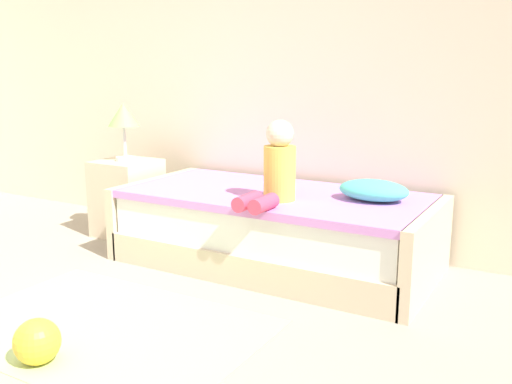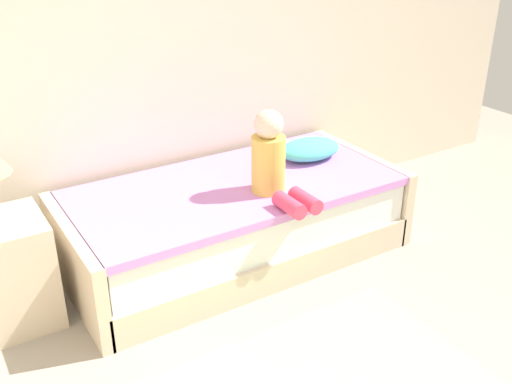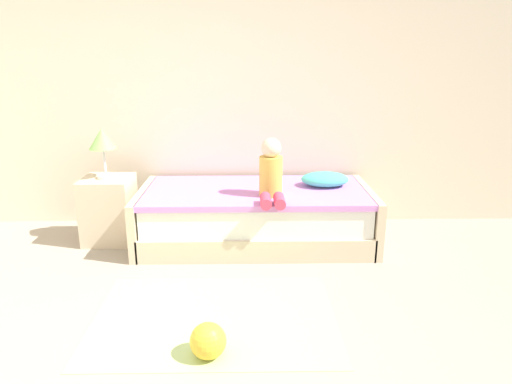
{
  "view_description": "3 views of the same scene",
  "coord_description": "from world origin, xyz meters",
  "px_view_note": "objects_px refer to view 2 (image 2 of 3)",
  "views": [
    {
      "loc": [
        2.34,
        -1.24,
        1.31
      ],
      "look_at": [
        0.62,
        1.75,
        0.55
      ],
      "focal_mm": 39.67,
      "sensor_mm": 36.0,
      "label": 1
    },
    {
      "loc": [
        -1.0,
        -0.86,
        2.03
      ],
      "look_at": [
        0.62,
        1.75,
        0.55
      ],
      "focal_mm": 41.54,
      "sensor_mm": 36.0,
      "label": 2
    },
    {
      "loc": [
        0.55,
        -1.95,
        1.67
      ],
      "look_at": [
        0.62,
        1.75,
        0.55
      ],
      "focal_mm": 31.96,
      "sensor_mm": 36.0,
      "label": 3
    }
  ],
  "objects_px": {
    "nightstand": "(8,273)",
    "pillow": "(310,149)",
    "child_figure": "(273,161)",
    "bed": "(235,221)"
  },
  "relations": [
    {
      "from": "nightstand",
      "to": "child_figure",
      "type": "height_order",
      "value": "child_figure"
    },
    {
      "from": "child_figure",
      "to": "pillow",
      "type": "distance_m",
      "value": 0.63
    },
    {
      "from": "nightstand",
      "to": "pillow",
      "type": "bearing_deg",
      "value": 1.6
    },
    {
      "from": "bed",
      "to": "pillow",
      "type": "height_order",
      "value": "pillow"
    },
    {
      "from": "bed",
      "to": "pillow",
      "type": "bearing_deg",
      "value": 8.84
    },
    {
      "from": "bed",
      "to": "child_figure",
      "type": "height_order",
      "value": "child_figure"
    },
    {
      "from": "child_figure",
      "to": "pillow",
      "type": "relative_size",
      "value": 1.16
    },
    {
      "from": "nightstand",
      "to": "pillow",
      "type": "distance_m",
      "value": 2.01
    },
    {
      "from": "bed",
      "to": "pillow",
      "type": "xyz_separation_m",
      "value": [
        0.64,
        0.1,
        0.32
      ]
    },
    {
      "from": "bed",
      "to": "nightstand",
      "type": "relative_size",
      "value": 3.52
    }
  ]
}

